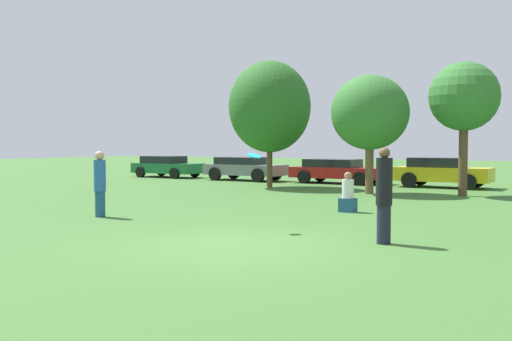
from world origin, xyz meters
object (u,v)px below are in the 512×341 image
object	(u,v)px
parked_car_red	(337,170)
person_catcher	(384,195)
frisbee	(254,156)
parked_car_yellow	(442,172)
parked_car_green	(167,166)
person_thrower	(100,183)
tree_0	(270,107)
tree_2	(464,97)
bystander_sitting	(348,195)
tree_1	(370,113)
parked_car_grey	(244,168)

from	to	relation	value
parked_car_red	person_catcher	bearing A→B (deg)	-63.08
frisbee	parked_car_yellow	distance (m)	14.75
parked_car_green	parked_car_yellow	xyz separation A→B (m)	(15.19, 0.24, 0.05)
parked_car_green	person_thrower	bearing A→B (deg)	-54.53
parked_car_red	parked_car_yellow	bearing A→B (deg)	-0.12
tree_0	tree_2	bearing A→B (deg)	1.12
person_thrower	bystander_sitting	bearing A→B (deg)	41.05
tree_0	person_catcher	bearing A→B (deg)	-51.34
parked_car_green	parked_car_red	xyz separation A→B (m)	(10.30, 0.32, -0.01)
tree_1	parked_car_grey	bearing A→B (deg)	153.17
tree_0	parked_car_green	size ratio (longest dim) A/B	1.35
tree_0	tree_1	size ratio (longest dim) A/B	1.22
tree_2	parked_car_grey	size ratio (longest dim) A/B	1.15
bystander_sitting	parked_car_grey	distance (m)	14.10
tree_0	parked_car_grey	xyz separation A→B (m)	(-3.52, 3.47, -2.83)
bystander_sitting	parked_car_yellow	distance (m)	10.46
person_catcher	tree_2	distance (m)	11.52
bystander_sitting	parked_car_grey	xyz separation A→B (m)	(-9.84, 10.10, 0.19)
frisbee	tree_1	distance (m)	10.31
parked_car_green	tree_2	bearing A→B (deg)	-10.73
parked_car_yellow	parked_car_green	bearing A→B (deg)	-178.29
parked_car_green	frisbee	bearing A→B (deg)	-43.79
person_thrower	parked_car_red	bearing A→B (deg)	89.57
person_thrower	tree_0	world-z (taller)	tree_0
tree_1	parked_car_yellow	world-z (taller)	tree_1
person_thrower	parked_car_grey	bearing A→B (deg)	108.83
tree_0	parked_car_red	world-z (taller)	tree_0
frisbee	parked_car_red	bearing A→B (deg)	106.49
parked_car_green	person_catcher	bearing A→B (deg)	-38.86
bystander_sitting	tree_0	bearing A→B (deg)	133.59
person_thrower	parked_car_grey	xyz separation A→B (m)	(-4.78, 14.43, -0.23)
tree_2	parked_car_red	world-z (taller)	tree_2
tree_1	tree_2	size ratio (longest dim) A/B	0.92
tree_1	parked_car_red	size ratio (longest dim) A/B	0.98
tree_1	parked_car_green	world-z (taller)	tree_1
parked_car_yellow	tree_0	bearing A→B (deg)	-148.26
parked_car_green	parked_car_yellow	distance (m)	15.19
person_catcher	tree_2	xyz separation A→B (m)	(-0.81, 11.18, 2.64)
parked_car_yellow	bystander_sitting	bearing A→B (deg)	-89.60
tree_1	person_catcher	bearing A→B (deg)	-68.59
tree_0	tree_2	xyz separation A→B (m)	(8.00, 0.16, 0.08)
parked_car_red	tree_1	bearing A→B (deg)	-53.90
frisbee	tree_1	world-z (taller)	tree_1
person_catcher	parked_car_red	distance (m)	16.63
frisbee	bystander_sitting	xyz separation A→B (m)	(0.44, 4.25, -1.17)
frisbee	tree_0	xyz separation A→B (m)	(-5.88, 10.88, 1.86)
parked_car_grey	parked_car_red	distance (m)	5.04
tree_2	parked_car_yellow	xyz separation A→B (m)	(-1.62, 3.67, -2.87)
person_thrower	parked_car_green	distance (m)	17.69
frisbee	parked_car_green	size ratio (longest dim) A/B	0.07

